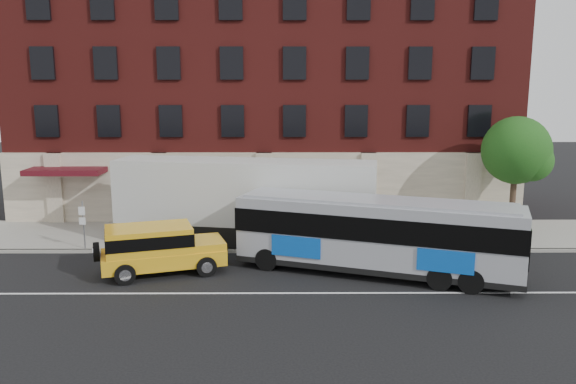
{
  "coord_description": "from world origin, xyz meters",
  "views": [
    {
      "loc": [
        1.2,
        -20.39,
        7.95
      ],
      "look_at": [
        1.35,
        5.5,
        3.06
      ],
      "focal_mm": 35.37,
      "sensor_mm": 36.0,
      "label": 1
    }
  ],
  "objects_px": {
    "yellow_suv": "(157,246)",
    "shipping_container": "(245,204)",
    "street_tree": "(517,153)",
    "sign_pole": "(83,223)",
    "city_bus": "(376,233)"
  },
  "relations": [
    {
      "from": "yellow_suv",
      "to": "sign_pole",
      "type": "bearing_deg",
      "value": 142.97
    },
    {
      "from": "sign_pole",
      "to": "shipping_container",
      "type": "height_order",
      "value": "shipping_container"
    },
    {
      "from": "street_tree",
      "to": "city_bus",
      "type": "bearing_deg",
      "value": -141.78
    },
    {
      "from": "sign_pole",
      "to": "city_bus",
      "type": "height_order",
      "value": "city_bus"
    },
    {
      "from": "street_tree",
      "to": "shipping_container",
      "type": "relative_size",
      "value": 0.47
    },
    {
      "from": "sign_pole",
      "to": "city_bus",
      "type": "relative_size",
      "value": 0.21
    },
    {
      "from": "street_tree",
      "to": "shipping_container",
      "type": "bearing_deg",
      "value": -171.41
    },
    {
      "from": "sign_pole",
      "to": "street_tree",
      "type": "height_order",
      "value": "street_tree"
    },
    {
      "from": "yellow_suv",
      "to": "shipping_container",
      "type": "bearing_deg",
      "value": 51.78
    },
    {
      "from": "street_tree",
      "to": "yellow_suv",
      "type": "relative_size",
      "value": 1.11
    },
    {
      "from": "sign_pole",
      "to": "city_bus",
      "type": "xyz_separation_m",
      "value": [
        13.57,
        -3.34,
        0.35
      ]
    },
    {
      "from": "street_tree",
      "to": "yellow_suv",
      "type": "xyz_separation_m",
      "value": [
        -17.78,
        -6.55,
        -3.21
      ]
    },
    {
      "from": "yellow_suv",
      "to": "shipping_container",
      "type": "height_order",
      "value": "shipping_container"
    },
    {
      "from": "street_tree",
      "to": "city_bus",
      "type": "relative_size",
      "value": 0.51
    },
    {
      "from": "sign_pole",
      "to": "street_tree",
      "type": "distance_m",
      "value": 22.49
    }
  ]
}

